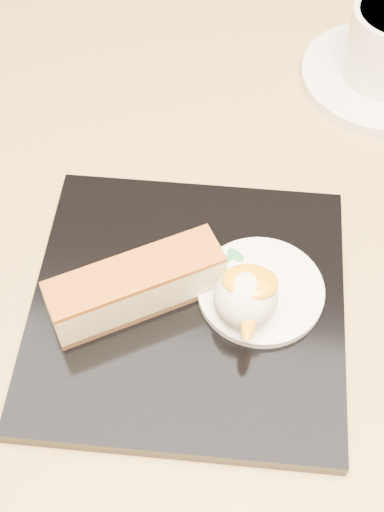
% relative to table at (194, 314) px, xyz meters
% --- Properties ---
extents(ground, '(5.00, 5.00, 0.00)m').
position_rel_table_xyz_m(ground, '(0.00, 0.00, -0.56)').
color(ground, brown).
rests_on(ground, ground).
extents(table, '(0.80, 0.80, 0.72)m').
position_rel_table_xyz_m(table, '(0.00, 0.00, 0.00)').
color(table, black).
rests_on(table, ground).
extents(dessert_plate, '(0.23, 0.23, 0.01)m').
position_rel_table_xyz_m(dessert_plate, '(0.01, -0.09, 0.16)').
color(dessert_plate, black).
rests_on(dessert_plate, table).
extents(cheesecake, '(0.12, 0.09, 0.04)m').
position_rel_table_xyz_m(cheesecake, '(-0.03, -0.09, 0.19)').
color(cheesecake, brown).
rests_on(cheesecake, dessert_plate).
extents(cream_smear, '(0.09, 0.09, 0.01)m').
position_rel_table_xyz_m(cream_smear, '(0.06, -0.07, 0.17)').
color(cream_smear, white).
rests_on(cream_smear, dessert_plate).
extents(ice_cream_scoop, '(0.04, 0.04, 0.04)m').
position_rel_table_xyz_m(ice_cream_scoop, '(0.05, -0.09, 0.19)').
color(ice_cream_scoop, white).
rests_on(ice_cream_scoop, cream_smear).
extents(mango_sauce, '(0.04, 0.03, 0.01)m').
position_rel_table_xyz_m(mango_sauce, '(0.05, -0.09, 0.21)').
color(mango_sauce, '#FF9808').
rests_on(mango_sauce, ice_cream_scoop).
extents(mint_sprig, '(0.03, 0.02, 0.00)m').
position_rel_table_xyz_m(mint_sprig, '(0.03, -0.05, 0.17)').
color(mint_sprig, '#2D8A41').
rests_on(mint_sprig, cream_smear).
extents(saucer, '(0.15, 0.15, 0.01)m').
position_rel_table_xyz_m(saucer, '(0.15, 0.18, 0.16)').
color(saucer, white).
rests_on(saucer, table).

